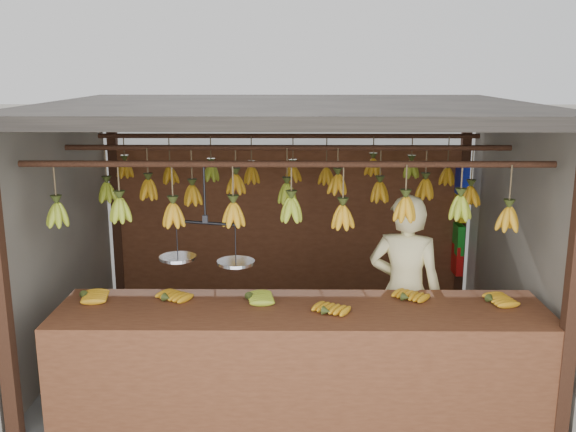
{
  "coord_description": "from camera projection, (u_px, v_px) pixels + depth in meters",
  "views": [
    {
      "loc": [
        0.05,
        -5.73,
        2.7
      ],
      "look_at": [
        0.0,
        0.3,
        1.3
      ],
      "focal_mm": 40.0,
      "sensor_mm": 36.0,
      "label": 1
    }
  ],
  "objects": [
    {
      "name": "vendor",
      "position": [
        405.0,
        292.0,
        5.41
      ],
      "size": [
        0.71,
        0.57,
        1.7
      ],
      "primitive_type": "imported",
      "rotation": [
        0.0,
        0.0,
        2.84
      ],
      "color": "beige",
      "rests_on": "ground"
    },
    {
      "name": "ground",
      "position": [
        288.0,
        354.0,
        6.2
      ],
      "size": [
        80.0,
        80.0,
        0.0
      ],
      "primitive_type": "plane",
      "color": "#5B5B57"
    },
    {
      "name": "hanging_bananas",
      "position": [
        288.0,
        190.0,
        5.83
      ],
      "size": [
        3.58,
        2.21,
        0.4
      ],
      "color": "#92A523",
      "rests_on": "ground"
    },
    {
      "name": "bag_bundles",
      "position": [
        460.0,
        221.0,
        7.27
      ],
      "size": [
        0.08,
        0.26,
        1.26
      ],
      "color": "#1426BF",
      "rests_on": "ground"
    },
    {
      "name": "counter",
      "position": [
        301.0,
        338.0,
        4.83
      ],
      "size": [
        3.78,
        0.86,
        0.96
      ],
      "color": "#5A2F1B",
      "rests_on": "ground"
    },
    {
      "name": "balance_scale",
      "position": [
        206.0,
        255.0,
        4.94
      ],
      "size": [
        0.75,
        0.4,
        0.76
      ],
      "color": "black",
      "rests_on": "ground"
    },
    {
      "name": "stall",
      "position": [
        288.0,
        146.0,
        6.07
      ],
      "size": [
        4.3,
        3.3,
        2.4
      ],
      "color": "black",
      "rests_on": "ground"
    }
  ]
}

